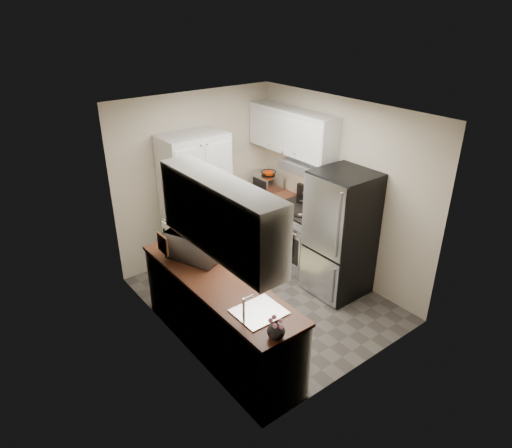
% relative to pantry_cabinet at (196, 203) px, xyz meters
% --- Properties ---
extents(ground, '(3.20, 3.20, 0.00)m').
position_rel_pantry_cabinet_xyz_m(ground, '(0.20, -1.32, -1.00)').
color(ground, '#56514C').
rests_on(ground, ground).
extents(room_shell, '(2.64, 3.24, 2.52)m').
position_rel_pantry_cabinet_xyz_m(room_shell, '(0.18, -1.32, 0.63)').
color(room_shell, beige).
rests_on(room_shell, ground).
extents(pantry_cabinet, '(0.90, 0.55, 2.00)m').
position_rel_pantry_cabinet_xyz_m(pantry_cabinet, '(0.00, 0.00, 0.00)').
color(pantry_cabinet, silver).
rests_on(pantry_cabinet, ground).
extents(base_cabinet_left, '(0.60, 2.30, 0.88)m').
position_rel_pantry_cabinet_xyz_m(base_cabinet_left, '(-0.79, -1.75, -0.56)').
color(base_cabinet_left, silver).
rests_on(base_cabinet_left, ground).
extents(countertop_left, '(0.63, 2.33, 0.04)m').
position_rel_pantry_cabinet_xyz_m(countertop_left, '(-0.79, -1.75, -0.10)').
color(countertop_left, brown).
rests_on(countertop_left, base_cabinet_left).
extents(base_cabinet_right, '(0.60, 0.80, 0.88)m').
position_rel_pantry_cabinet_xyz_m(base_cabinet_right, '(1.19, -0.12, -0.56)').
color(base_cabinet_right, silver).
rests_on(base_cabinet_right, ground).
extents(countertop_right, '(0.63, 0.83, 0.04)m').
position_rel_pantry_cabinet_xyz_m(countertop_right, '(1.19, -0.12, -0.10)').
color(countertop_right, brown).
rests_on(countertop_right, base_cabinet_right).
extents(electric_range, '(0.71, 0.78, 1.13)m').
position_rel_pantry_cabinet_xyz_m(electric_range, '(1.17, -0.93, -0.52)').
color(electric_range, '#B7B7BC').
rests_on(electric_range, ground).
extents(refrigerator, '(0.70, 0.72, 1.70)m').
position_rel_pantry_cabinet_xyz_m(refrigerator, '(1.14, -1.73, -0.15)').
color(refrigerator, '#B7B7BC').
rests_on(refrigerator, ground).
extents(microwave, '(0.62, 0.72, 0.34)m').
position_rel_pantry_cabinet_xyz_m(microwave, '(-0.71, -1.20, 0.09)').
color(microwave, silver).
rests_on(microwave, countertop_left).
extents(wine_bottle, '(0.07, 0.07, 0.28)m').
position_rel_pantry_cabinet_xyz_m(wine_bottle, '(-0.94, -0.87, 0.06)').
color(wine_bottle, black).
rests_on(wine_bottle, countertop_left).
extents(flower_vase, '(0.19, 0.19, 0.17)m').
position_rel_pantry_cabinet_xyz_m(flower_vase, '(-0.89, -2.83, 0.00)').
color(flower_vase, beige).
rests_on(flower_vase, countertop_left).
extents(cutting_board, '(0.03, 0.21, 0.26)m').
position_rel_pantry_cabinet_xyz_m(cutting_board, '(-0.75, -0.63, 0.05)').
color(cutting_board, '#569C3E').
rests_on(cutting_board, countertop_left).
extents(toaster_oven, '(0.33, 0.41, 0.23)m').
position_rel_pantry_cabinet_xyz_m(toaster_oven, '(1.27, -0.05, 0.04)').
color(toaster_oven, '#ADAEB3').
rests_on(toaster_oven, countertop_right).
extents(fruit_basket, '(0.24, 0.24, 0.10)m').
position_rel_pantry_cabinet_xyz_m(fruit_basket, '(1.27, -0.06, 0.20)').
color(fruit_basket, '#F03C00').
rests_on(fruit_basket, toaster_oven).
extents(kitchen_mat, '(0.82, 1.04, 0.01)m').
position_rel_pantry_cabinet_xyz_m(kitchen_mat, '(0.21, -0.83, -0.99)').
color(kitchen_mat, beige).
rests_on(kitchen_mat, ground).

